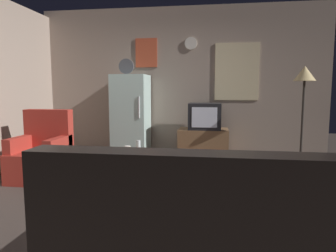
# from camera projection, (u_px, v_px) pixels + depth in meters

# --- Properties ---
(ground_plane) EXTENTS (12.00, 12.00, 0.00)m
(ground_plane) POSITION_uv_depth(u_px,v_px,m) (156.00, 203.00, 3.34)
(ground_plane) COLOR #3D332D
(wall_with_art) EXTENTS (5.20, 0.12, 2.72)m
(wall_with_art) POSITION_uv_depth(u_px,v_px,m) (181.00, 83.00, 5.59)
(wall_with_art) COLOR gray
(wall_with_art) RESTS_ON ground_plane
(fridge) EXTENTS (0.60, 0.62, 1.77)m
(fridge) POSITION_uv_depth(u_px,v_px,m) (131.00, 117.00, 5.39)
(fridge) COLOR silver
(fridge) RESTS_ON ground_plane
(tv_stand) EXTENTS (0.84, 0.53, 0.58)m
(tv_stand) POSITION_uv_depth(u_px,v_px,m) (203.00, 145.00, 5.23)
(tv_stand) COLOR brown
(tv_stand) RESTS_ON ground_plane
(crt_tv) EXTENTS (0.54, 0.51, 0.44)m
(crt_tv) POSITION_uv_depth(u_px,v_px,m) (205.00, 116.00, 5.17)
(crt_tv) COLOR black
(crt_tv) RESTS_ON tv_stand
(standing_lamp) EXTENTS (0.32, 0.32, 1.59)m
(standing_lamp) POSITION_uv_depth(u_px,v_px,m) (304.00, 82.00, 4.47)
(standing_lamp) COLOR #332D28
(standing_lamp) RESTS_ON ground_plane
(coffee_table) EXTENTS (0.72, 0.72, 0.45)m
(coffee_table) POSITION_uv_depth(u_px,v_px,m) (127.00, 172.00, 3.79)
(coffee_table) COLOR brown
(coffee_table) RESTS_ON ground_plane
(wine_glass) EXTENTS (0.05, 0.05, 0.15)m
(wine_glass) POSITION_uv_depth(u_px,v_px,m) (139.00, 146.00, 3.86)
(wine_glass) COLOR silver
(wine_glass) RESTS_ON coffee_table
(mug_ceramic_white) EXTENTS (0.08, 0.08, 0.09)m
(mug_ceramic_white) POSITION_uv_depth(u_px,v_px,m) (128.00, 149.00, 3.79)
(mug_ceramic_white) COLOR silver
(mug_ceramic_white) RESTS_ON coffee_table
(mug_ceramic_tan) EXTENTS (0.08, 0.08, 0.09)m
(mug_ceramic_tan) POSITION_uv_depth(u_px,v_px,m) (128.00, 151.00, 3.70)
(mug_ceramic_tan) COLOR tan
(mug_ceramic_tan) RESTS_ON coffee_table
(remote_control) EXTENTS (0.16, 0.09, 0.02)m
(remote_control) POSITION_uv_depth(u_px,v_px,m) (126.00, 151.00, 3.86)
(remote_control) COLOR black
(remote_control) RESTS_ON coffee_table
(armchair) EXTENTS (0.68, 0.68, 0.96)m
(armchair) POSITION_uv_depth(u_px,v_px,m) (42.00, 155.00, 4.22)
(armchair) COLOR #A52D23
(armchair) RESTS_ON ground_plane
(couch) EXTENTS (1.70, 0.80, 0.92)m
(couch) POSITION_uv_depth(u_px,v_px,m) (187.00, 242.00, 1.86)
(couch) COLOR black
(couch) RESTS_ON ground_plane
(book_stack) EXTENTS (0.21, 0.17, 0.09)m
(book_stack) POSITION_uv_depth(u_px,v_px,m) (246.00, 163.00, 5.01)
(book_stack) COLOR purple
(book_stack) RESTS_ON ground_plane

